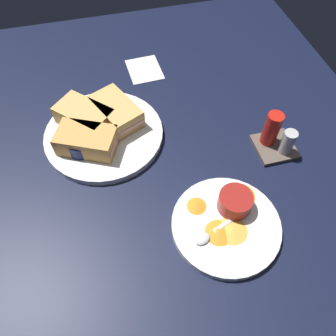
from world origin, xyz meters
The scene contains 13 objects.
ground_plane centered at (0.00, 0.00, -1.50)cm, with size 110.00×110.00×3.00cm, color black.
plate_sandwich_main centered at (-2.00, -11.53, 0.80)cm, with size 28.26×28.26×1.60cm, color white.
sandwich_half_near centered at (-5.64, -7.59, 4.00)cm, with size 14.99×12.33×4.80cm.
sandwich_half_far centered at (-5.94, -15.17, 4.00)cm, with size 14.58×14.55×4.80cm.
sandwich_half_extra centered at (1.64, -15.48, 4.00)cm, with size 12.41×15.00×4.80cm.
ramekin_dark_sauce centered at (1.53, -16.82, 3.39)cm, with size 7.28×7.28×3.30cm.
spoon_by_dark_ramekin centered at (0.43, -11.23, 1.96)cm, with size 3.37×9.95×0.80cm.
plate_chips_companion centered at (27.80, 8.64, 0.80)cm, with size 21.71×21.71×1.60cm, color white.
ramekin_light_gravy centered at (24.54, 11.35, 3.67)cm, with size 6.78×6.78×3.85cm.
spoon_by_gravy_ramekin centered at (29.40, 4.22, 1.96)cm, with size 4.77×9.77×0.80cm.
plantain_chip_scatter centered at (26.40, 9.20, 1.90)cm, with size 15.48×16.69×0.60cm.
condiment_caddy centered at (11.10, 26.51, 3.41)cm, with size 9.00×9.00×9.50cm.
paper_napkin_folded centered at (-24.07, 3.06, 0.20)cm, with size 11.00×9.00×0.40cm, color white.
Camera 1 is at (52.64, -9.61, 61.48)cm, focal length 35.49 mm.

